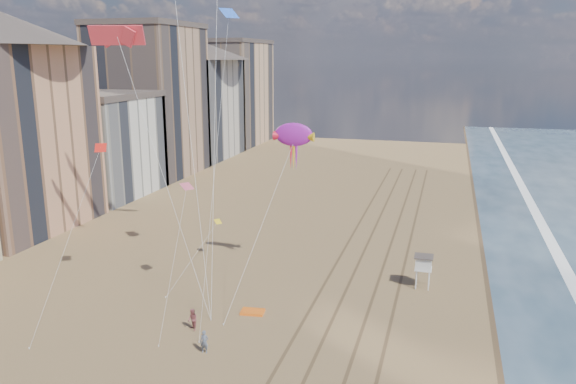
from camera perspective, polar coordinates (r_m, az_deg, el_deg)
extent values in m
plane|color=#42301E|center=(70.31, 22.65, -6.24)|extent=(260.00, 260.00, 0.00)
plane|color=white|center=(70.97, 26.03, -6.40)|extent=(260.00, 260.00, 0.00)
cube|color=brown|center=(61.38, 4.47, -8.03)|extent=(0.28, 120.00, 0.01)
cube|color=brown|center=(60.99, 6.70, -8.23)|extent=(0.28, 120.00, 0.01)
cube|color=brown|center=(60.65, 9.33, -8.45)|extent=(0.28, 120.00, 0.01)
cube|color=brown|center=(60.47, 11.43, -8.61)|extent=(0.28, 120.00, 0.01)
cube|color=tan|center=(82.40, -26.57, 4.78)|extent=(15.00, 20.00, 24.00)
cube|color=silver|center=(98.16, -18.29, 4.35)|extent=(14.00, 18.00, 16.00)
cube|color=#473D38|center=(97.26, -18.66, 9.29)|extent=(14.28, 18.36, 1.00)
cube|color=tan|center=(113.19, -13.81, 8.84)|extent=(16.00, 20.00, 28.00)
cube|color=#473D38|center=(113.02, -14.23, 16.18)|extent=(16.32, 20.40, 1.00)
cube|color=#BCB2A3|center=(130.90, -9.18, 8.32)|extent=(15.00, 22.00, 22.00)
cone|color=#473D38|center=(130.40, -9.41, 14.10)|extent=(34.22, 34.22, 4.40)
cube|color=tan|center=(151.08, -5.81, 9.86)|extent=(16.00, 24.00, 26.00)
cube|color=#473D38|center=(150.83, -5.94, 14.99)|extent=(16.32, 24.48, 1.00)
cylinder|color=silver|center=(57.87, 12.86, -8.74)|extent=(0.12, 0.12, 1.85)
cylinder|color=silver|center=(57.83, 14.10, -8.83)|extent=(0.12, 0.12, 1.85)
cylinder|color=silver|center=(59.01, 12.94, -8.30)|extent=(0.12, 0.12, 1.85)
cylinder|color=silver|center=(58.98, 14.14, -8.38)|extent=(0.12, 0.12, 1.85)
cube|color=silver|center=(58.03, 13.57, -7.57)|extent=(1.64, 1.64, 0.12)
cube|color=silver|center=(57.81, 13.60, -7.00)|extent=(1.54, 1.54, 1.13)
cube|color=#473D38|center=(57.59, 13.64, -6.38)|extent=(1.85, 1.85, 0.10)
cube|color=orange|center=(51.93, -3.61, -12.06)|extent=(2.23, 1.56, 0.24)
ellipsoid|color=purple|center=(55.92, 0.58, 5.86)|extent=(4.18, 0.78, 2.48)
cone|color=red|center=(56.36, -0.89, 5.73)|extent=(1.12, 0.93, 0.93)
cone|color=yellow|center=(55.57, 2.07, 5.61)|extent=(1.12, 0.93, 0.93)
cylinder|color=silver|center=(52.30, -2.76, -3.68)|extent=(0.03, 0.03, 18.95)
imported|color=#535B6B|center=(45.72, -8.50, -14.82)|extent=(0.71, 0.50, 1.85)
imported|color=#964C4E|center=(49.25, -9.66, -12.67)|extent=(1.15, 1.13, 1.87)
cube|color=red|center=(59.33, -17.01, 14.99)|extent=(5.57, 1.83, 1.89)
plane|color=#D6536E|center=(52.69, -10.24, 0.58)|extent=(1.72, 1.74, 0.45)
plane|color=red|center=(54.31, -18.50, 4.29)|extent=(1.72, 1.66, 0.64)
plane|color=yellow|center=(63.81, -7.13, -2.99)|extent=(1.22, 1.22, 0.38)
plane|color=blue|center=(52.20, -6.01, 17.64)|extent=(2.26, 2.29, 0.93)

